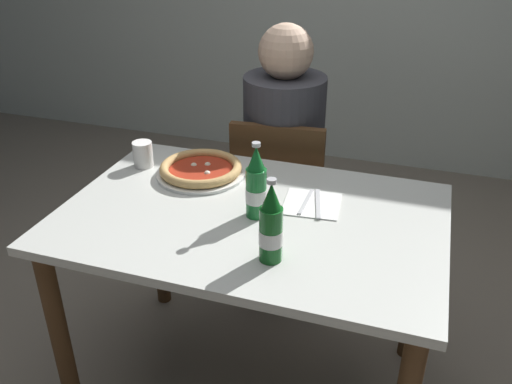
# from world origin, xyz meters

# --- Properties ---
(ground_plane) EXTENTS (8.00, 8.00, 0.00)m
(ground_plane) POSITION_xyz_m (0.00, 0.00, 0.00)
(ground_plane) COLOR gray
(dining_table_main) EXTENTS (1.20, 0.80, 0.75)m
(dining_table_main) POSITION_xyz_m (0.00, 0.00, 0.64)
(dining_table_main) COLOR silver
(dining_table_main) RESTS_ON ground_plane
(chair_behind_table) EXTENTS (0.43, 0.43, 0.85)m
(chair_behind_table) POSITION_xyz_m (-0.07, 0.61, 0.48)
(chair_behind_table) COLOR brown
(chair_behind_table) RESTS_ON ground_plane
(diner_seated) EXTENTS (0.34, 0.34, 1.21)m
(diner_seated) POSITION_xyz_m (-0.08, 0.66, 0.58)
(diner_seated) COLOR #2D3342
(diner_seated) RESTS_ON ground_plane
(pizza_margherita_near) EXTENTS (0.32, 0.32, 0.04)m
(pizza_margherita_near) POSITION_xyz_m (-0.26, 0.20, 0.77)
(pizza_margherita_near) COLOR white
(pizza_margherita_near) RESTS_ON dining_table_main
(beer_bottle_left) EXTENTS (0.07, 0.07, 0.25)m
(beer_bottle_left) POSITION_xyz_m (0.13, -0.22, 0.85)
(beer_bottle_left) COLOR #14591E
(beer_bottle_left) RESTS_ON dining_table_main
(beer_bottle_center) EXTENTS (0.07, 0.07, 0.25)m
(beer_bottle_center) POSITION_xyz_m (0.02, -0.01, 0.85)
(beer_bottle_center) COLOR #196B2D
(beer_bottle_center) RESTS_ON dining_table_main
(napkin_with_cutlery) EXTENTS (0.20, 0.20, 0.01)m
(napkin_with_cutlery) POSITION_xyz_m (0.17, 0.12, 0.75)
(napkin_with_cutlery) COLOR white
(napkin_with_cutlery) RESTS_ON dining_table_main
(paper_cup) EXTENTS (0.07, 0.07, 0.09)m
(paper_cup) POSITION_xyz_m (-0.49, 0.20, 0.80)
(paper_cup) COLOR white
(paper_cup) RESTS_ON dining_table_main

